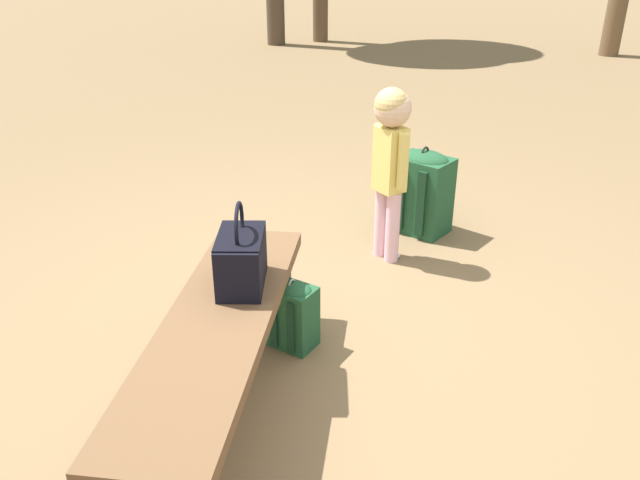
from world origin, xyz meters
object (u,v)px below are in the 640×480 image
Objects in this scene: handbag at (241,257)px; child_standing at (391,148)px; backpack_small at (293,312)px; park_bench at (218,332)px; backpack_large at (422,190)px.

child_standing is (1.29, -0.27, 0.11)m from handbag.
handbag reaches higher than backpack_small.
park_bench is at bearing -174.13° from handbag.
park_bench is 1.61m from child_standing.
child_standing is at bearing -8.95° from park_bench.
handbag reaches higher than backpack_large.
handbag is 0.49m from backpack_small.
park_bench is 2.89× the size of backpack_large.
backpack_large is (0.45, -0.11, -0.40)m from child_standing.
child_standing is 1.79× the size of backpack_large.
backpack_large is at bearing -12.35° from handbag.
backpack_small is at bearing 169.48° from backpack_large.
park_bench is 4.48× the size of handbag.
handbag is 1.04× the size of backpack_small.
park_bench is 2.05m from backpack_large.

